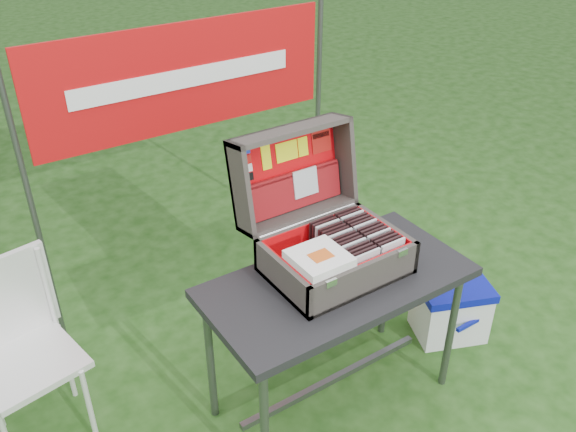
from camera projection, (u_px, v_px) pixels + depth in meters
ground at (305, 396)px, 2.97m from camera, size 80.00×80.00×0.00m
table at (334, 342)px, 2.78m from camera, size 1.16×0.58×0.72m
table_top at (338, 282)px, 2.60m from camera, size 1.16×0.58×0.04m
table_leg_fl at (265, 430)px, 2.38m from camera, size 0.04×0.04×0.68m
table_leg_fr at (451, 331)px, 2.87m from camera, size 0.04×0.04×0.68m
table_leg_bl at (210, 360)px, 2.71m from camera, size 0.04×0.04×0.68m
table_leg_br at (386, 281)px, 3.20m from camera, size 0.04×0.04×0.68m
table_brace at (332, 379)px, 2.91m from camera, size 1.01×0.03×0.03m
suitcase at (329, 212)px, 2.54m from camera, size 0.57×0.57×0.54m
suitcase_base_bottom at (335, 269)px, 2.63m from camera, size 0.57×0.41×0.02m
suitcase_base_wall_front at (365, 279)px, 2.46m from camera, size 0.57×0.02×0.15m
suitcase_base_wall_back at (310, 236)px, 2.74m from camera, size 0.57×0.02×0.15m
suitcase_base_wall_left at (282, 278)px, 2.47m from camera, size 0.02×0.41×0.15m
suitcase_base_wall_right at (385, 237)px, 2.73m from camera, size 0.02×0.41×0.15m
suitcase_liner_floor at (336, 266)px, 2.63m from camera, size 0.53×0.36×0.01m
suitcase_latch_left at (331, 283)px, 2.33m from camera, size 0.05×0.01×0.03m
suitcase_latch_right at (403, 253)px, 2.51m from camera, size 0.05×0.01×0.03m
suitcase_hinge at (309, 220)px, 2.71m from camera, size 0.52×0.02×0.02m
suitcase_lid_back at (286, 170)px, 2.74m from camera, size 0.57×0.10×0.41m
suitcase_lid_rim_far at (290, 131)px, 2.62m from camera, size 0.57×0.16×0.05m
suitcase_lid_rim_near at (299, 213)px, 2.76m from camera, size 0.57×0.16×0.05m
suitcase_lid_rim_left at (240, 190)px, 2.56m from camera, size 0.02×0.23×0.43m
suitcase_lid_rim_right at (344, 158)px, 2.82m from camera, size 0.02×0.23×0.43m
suitcase_lid_liner at (288, 171)px, 2.73m from camera, size 0.52×0.07×0.36m
suitcase_liner_wall_front at (363, 275)px, 2.47m from camera, size 0.53×0.01×0.13m
suitcase_liner_wall_back at (312, 235)px, 2.72m from camera, size 0.53×0.01×0.13m
suitcase_liner_wall_left at (285, 275)px, 2.47m from camera, size 0.01×0.36×0.13m
suitcase_liner_wall_right at (383, 236)px, 2.72m from camera, size 0.01×0.36×0.13m
suitcase_lid_pocket at (293, 192)px, 2.75m from camera, size 0.51×0.06×0.17m
suitcase_pocket_edge at (292, 175)px, 2.71m from camera, size 0.50×0.02×0.02m
suitcase_pocket_cd at (305, 182)px, 2.75m from camera, size 0.13×0.03×0.13m
lid_sticker_cc_a at (244, 151)px, 2.57m from camera, size 0.06×0.01×0.03m
lid_sticker_cc_b at (245, 160)px, 2.58m from camera, size 0.06×0.01×0.03m
lid_sticker_cc_c at (247, 169)px, 2.60m from camera, size 0.06×0.01×0.03m
lid_sticker_cc_d at (248, 177)px, 2.62m from camera, size 0.06×0.01×0.03m
lid_card_neon_tall at (266, 157)px, 2.64m from camera, size 0.05×0.02×0.11m
lid_card_neon_main at (287, 151)px, 2.69m from camera, size 0.11×0.02×0.09m
lid_card_neon_small at (303, 147)px, 2.73m from camera, size 0.05×0.02×0.09m
lid_sticker_band at (321, 141)px, 2.78m from camera, size 0.10×0.02×0.10m
lid_sticker_band_bar at (321, 135)px, 2.77m from camera, size 0.09×0.01×0.02m
cd_left_0 at (367, 267)px, 2.49m from camera, size 0.13×0.01×0.15m
cd_left_1 at (363, 264)px, 2.51m from camera, size 0.13×0.01×0.15m
cd_left_2 at (360, 262)px, 2.52m from camera, size 0.13×0.01×0.15m
cd_left_3 at (356, 259)px, 2.54m from camera, size 0.13×0.01×0.15m
cd_left_4 at (353, 257)px, 2.56m from camera, size 0.13×0.01×0.15m
cd_left_5 at (349, 254)px, 2.57m from camera, size 0.13×0.01×0.15m
cd_left_6 at (346, 252)px, 2.59m from camera, size 0.13×0.01×0.15m
cd_left_7 at (343, 249)px, 2.60m from camera, size 0.13×0.01×0.15m
cd_left_8 at (340, 247)px, 2.62m from camera, size 0.13×0.01×0.15m
cd_left_9 at (336, 244)px, 2.64m from camera, size 0.13×0.01×0.15m
cd_left_10 at (333, 242)px, 2.65m from camera, size 0.13×0.01×0.15m
cd_left_11 at (330, 239)px, 2.67m from camera, size 0.13×0.01×0.15m
cd_left_12 at (327, 237)px, 2.68m from camera, size 0.13×0.01×0.15m
cd_left_13 at (324, 235)px, 2.70m from camera, size 0.13×0.01×0.15m
cd_left_14 at (321, 232)px, 2.72m from camera, size 0.13×0.01×0.15m
cd_right_0 at (392, 256)px, 2.56m from camera, size 0.13×0.01×0.15m
cd_right_1 at (388, 254)px, 2.57m from camera, size 0.13×0.01×0.15m
cd_right_2 at (385, 251)px, 2.59m from camera, size 0.13×0.01×0.15m
cd_right_3 at (381, 249)px, 2.61m from camera, size 0.13×0.01×0.15m
cd_right_4 at (378, 246)px, 2.62m from camera, size 0.13×0.01×0.15m
cd_right_5 at (374, 244)px, 2.64m from camera, size 0.13×0.01×0.15m
cd_right_6 at (371, 242)px, 2.65m from camera, size 0.13×0.01×0.15m
cd_right_7 at (368, 239)px, 2.67m from camera, size 0.13×0.01×0.15m
cd_right_8 at (364, 237)px, 2.69m from camera, size 0.13×0.01×0.15m
cd_right_9 at (361, 235)px, 2.70m from camera, size 0.13×0.01×0.15m
cd_right_10 at (358, 232)px, 2.72m from camera, size 0.13×0.01×0.15m
cd_right_11 at (355, 230)px, 2.73m from camera, size 0.13×0.01×0.15m
cd_right_12 at (352, 228)px, 2.75m from camera, size 0.13×0.01×0.15m
cd_right_13 at (348, 226)px, 2.77m from camera, size 0.13×0.01×0.15m
cd_right_14 at (345, 223)px, 2.78m from camera, size 0.13×0.01×0.15m
songbook_0 at (319, 261)px, 2.43m from camera, size 0.21×0.21×0.00m
songbook_1 at (319, 260)px, 2.43m from camera, size 0.21×0.21×0.00m
songbook_2 at (319, 259)px, 2.43m from camera, size 0.21×0.21×0.00m
songbook_3 at (319, 258)px, 2.43m from camera, size 0.21×0.21×0.00m
songbook_4 at (319, 257)px, 2.42m from camera, size 0.21×0.21×0.00m
songbook_5 at (319, 256)px, 2.42m from camera, size 0.21×0.21×0.00m
songbook_6 at (319, 255)px, 2.42m from camera, size 0.21×0.21×0.00m
songbook_graphic at (321, 255)px, 2.41m from camera, size 0.09×0.07×0.00m
cooler at (450, 309)px, 3.28m from camera, size 0.45×0.41×0.33m
cooler_body at (450, 312)px, 3.29m from camera, size 0.43×0.38×0.28m
cooler_lid at (454, 288)px, 3.21m from camera, size 0.45×0.41×0.04m
cooler_handle at (472, 322)px, 3.17m from camera, size 0.22×0.02×0.02m
chair at (29, 365)px, 2.56m from camera, size 0.47×0.50×0.87m
chair_seat at (29, 363)px, 2.55m from camera, size 0.46×0.46×0.03m
chair_backrest at (6, 299)px, 2.58m from camera, size 0.39×0.10×0.41m
chair_leg_fr at (90, 408)px, 2.63m from camera, size 0.02×0.02×0.44m
chair_leg_br at (67, 362)px, 2.87m from camera, size 0.02×0.02×0.44m
chair_upright_right at (47, 287)px, 2.66m from camera, size 0.02×0.02×0.41m
cardboard_box at (357, 282)px, 3.46m from camera, size 0.37×0.26×0.36m
banner_post_left at (30, 200)px, 2.91m from camera, size 0.03×0.03×1.70m
banner_post_right at (318, 124)px, 3.72m from camera, size 0.03×0.03×1.70m
banner at (185, 77)px, 3.07m from camera, size 1.60×0.02×0.55m
banner_text at (186, 78)px, 3.06m from camera, size 1.20×0.00×0.10m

